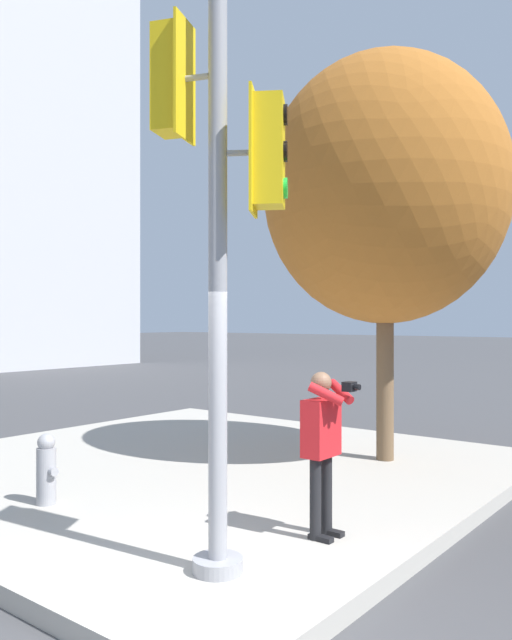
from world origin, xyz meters
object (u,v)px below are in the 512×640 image
(person_photographer, at_px, (322,438))
(street_tree, at_px, (385,190))
(fire_hydrant, at_px, (46,469))
(traffic_signal_pole, at_px, (218,198))

(person_photographer, relative_size, street_tree, 0.26)
(person_photographer, relative_size, fire_hydrant, 1.99)
(traffic_signal_pole, bearing_deg, person_photographer, -11.11)
(person_photographer, bearing_deg, traffic_signal_pole, 168.89)
(street_tree, distance_m, fire_hydrant, 6.06)
(person_photographer, distance_m, fire_hydrant, 3.25)
(traffic_signal_pole, xyz_separation_m, street_tree, (4.63, 0.79, 0.92))
(traffic_signal_pole, height_order, person_photographer, traffic_signal_pole)
(fire_hydrant, bearing_deg, street_tree, -24.31)
(person_photographer, height_order, street_tree, street_tree)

